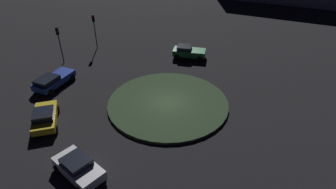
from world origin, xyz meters
TOP-DOWN VIEW (x-y plane):
  - ground_plane at (0.00, 0.00)m, footprint 117.39×117.39m
  - roundabout_island at (0.00, 0.00)m, footprint 11.37×11.37m
  - car_blue at (12.03, -2.71)m, footprint 3.40×4.88m
  - car_white at (5.75, 8.88)m, footprint 4.17×3.88m
  - car_green at (-2.07, -10.25)m, footprint 4.17×2.52m
  - car_yellow at (10.34, 3.45)m, footprint 3.09×4.50m
  - traffic_light_southeast at (10.03, -12.69)m, footprint 0.38×0.39m
  - traffic_light_southeast_near at (12.95, -8.20)m, footprint 0.40×0.37m

SIDE VIEW (x-z plane):
  - ground_plane at x=0.00m, z-range 0.00..0.00m
  - roundabout_island at x=0.00m, z-range 0.00..0.25m
  - car_blue at x=12.03m, z-range 0.05..1.42m
  - car_white at x=5.75m, z-range 0.03..1.45m
  - car_yellow at x=10.34m, z-range 0.02..1.47m
  - car_green at x=-2.07m, z-range 0.03..1.56m
  - traffic_light_southeast_near at x=12.95m, z-range 0.92..5.34m
  - traffic_light_southeast at x=10.03m, z-range 0.93..5.39m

